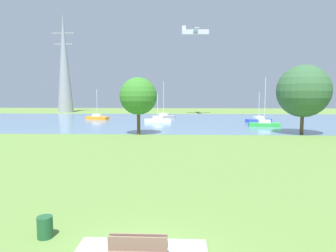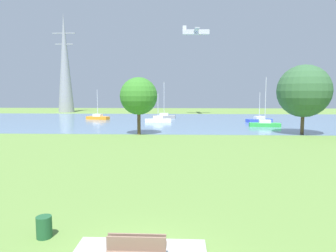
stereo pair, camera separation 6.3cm
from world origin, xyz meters
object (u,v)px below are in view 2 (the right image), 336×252
at_px(litter_bin, 44,227).
at_px(sailboat_orange, 98,117).
at_px(bench_facing_water, 138,247).
at_px(sailboat_blue, 259,120).
at_px(sailboat_white, 158,120).
at_px(light_aircraft, 196,32).
at_px(tree_mid_shore, 139,96).
at_px(sailboat_green, 265,124).
at_px(electricity_pylon, 65,63).
at_px(sailboat_gray, 164,116).
at_px(tree_west_near, 304,91).

xyz_separation_m(litter_bin, sailboat_orange, (-12.20, 50.68, 0.05)).
relative_size(bench_facing_water, sailboat_blue, 0.33).
bearing_deg(sailboat_white, light_aircraft, 68.12).
bearing_deg(sailboat_white, tree_mid_shore, -93.94).
relative_size(sailboat_green, tree_mid_shore, 1.07).
xyz_separation_m(sailboat_green, electricity_pylon, (-46.37, 36.65, 13.36)).
xyz_separation_m(bench_facing_water, light_aircraft, (4.57, 65.42, 19.50)).
xyz_separation_m(sailboat_gray, sailboat_white, (-0.57, -9.24, -0.03)).
distance_m(tree_west_near, electricity_pylon, 67.31).
bearing_deg(sailboat_orange, sailboat_gray, 15.10).
height_order(tree_mid_shore, light_aircraft, light_aircraft).
bearing_deg(light_aircraft, sailboat_gray, -125.93).
distance_m(bench_facing_water, litter_bin, 3.94).
bearing_deg(light_aircraft, sailboat_green, -68.68).
bearing_deg(sailboat_blue, sailboat_gray, 155.47).
bearing_deg(sailboat_white, sailboat_orange, 156.39).
xyz_separation_m(sailboat_white, light_aircraft, (7.60, 18.93, 19.52)).
distance_m(litter_bin, electricity_pylon, 81.15).
bearing_deg(bench_facing_water, litter_bin, 158.80).
bearing_deg(tree_mid_shore, litter_bin, -88.97).
bearing_deg(bench_facing_water, sailboat_gray, 92.52).
height_order(sailboat_white, electricity_pylon, electricity_pylon).
bearing_deg(sailboat_blue, litter_bin, -112.79).
bearing_deg(litter_bin, light_aircraft, 82.66).
relative_size(sailboat_orange, tree_mid_shore, 0.82).
height_order(litter_bin, sailboat_green, sailboat_green).
distance_m(litter_bin, sailboat_gray, 54.32).
bearing_deg(bench_facing_water, tree_west_near, 61.05).
xyz_separation_m(bench_facing_water, tree_west_near, (16.95, 30.65, 5.13)).
distance_m(tree_mid_shore, tree_west_near, 21.16).
relative_size(bench_facing_water, light_aircraft, 0.21).
bearing_deg(tree_west_near, sailboat_white, 141.58).
relative_size(sailboat_green, tree_west_near, 0.88).
bearing_deg(electricity_pylon, light_aircraft, -16.76).
bearing_deg(sailboat_green, sailboat_orange, 157.87).
bearing_deg(sailboat_gray, litter_bin, -91.29).
distance_m(sailboat_orange, tree_mid_shore, 25.66).
height_order(sailboat_gray, tree_west_near, tree_west_near).
xyz_separation_m(sailboat_gray, tree_west_near, (19.40, -25.08, 5.13)).
xyz_separation_m(sailboat_orange, tree_west_near, (32.82, -21.46, 5.15)).
bearing_deg(tree_mid_shore, sailboat_green, 28.02).
bearing_deg(litter_bin, sailboat_white, 89.18).
distance_m(tree_west_near, light_aircraft, 39.61).
height_order(sailboat_orange, sailboat_green, sailboat_green).
relative_size(bench_facing_water, tree_west_near, 0.20).
distance_m(sailboat_white, sailboat_blue, 18.72).
xyz_separation_m(sailboat_orange, tree_mid_shore, (11.69, -22.40, 4.50)).
bearing_deg(light_aircraft, electricity_pylon, 163.24).
xyz_separation_m(litter_bin, sailboat_white, (0.64, 45.07, 0.04)).
height_order(litter_bin, tree_west_near, tree_west_near).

